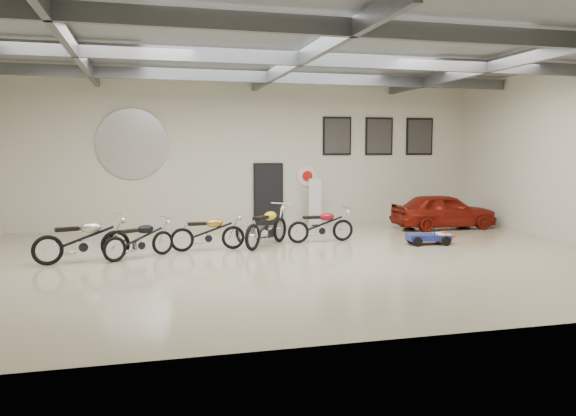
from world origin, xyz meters
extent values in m
cube|color=tan|center=(0.00, 0.00, 0.00)|extent=(16.00, 12.00, 0.01)
cube|color=slate|center=(0.00, 0.00, 5.00)|extent=(16.00, 12.00, 0.01)
cube|color=beige|center=(0.00, 6.00, 2.50)|extent=(16.00, 0.02, 5.00)
cube|color=black|center=(0.50, 5.95, 1.05)|extent=(0.92, 0.08, 2.10)
imported|color=maroon|center=(6.00, 3.75, 0.59)|extent=(1.40, 3.47, 1.18)
camera|label=1|loc=(-3.60, -12.99, 2.64)|focal=35.00mm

